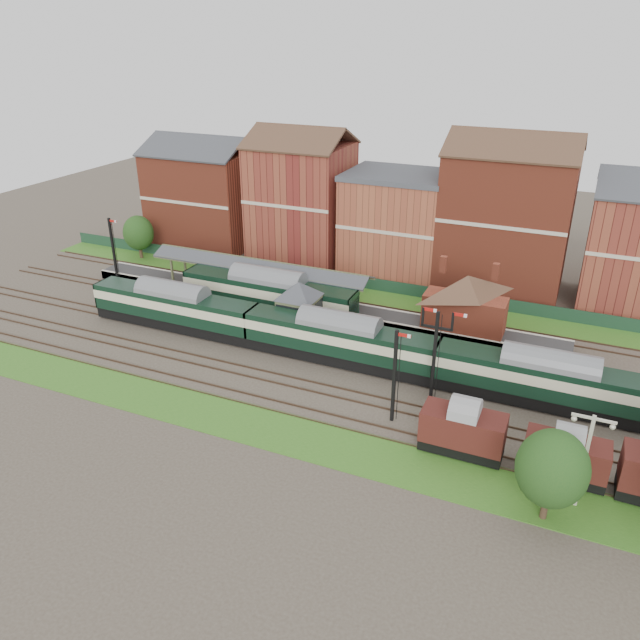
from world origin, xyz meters
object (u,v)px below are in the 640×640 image
at_px(platform_railcar, 268,294).
at_px(semaphore_bracket, 435,349).
at_px(signal_box, 299,308).
at_px(goods_van_a, 463,430).
at_px(dmu_train, 339,339).

bearing_deg(platform_railcar, semaphore_bracket, -24.00).
relative_size(signal_box, semaphore_bracket, 0.73).
distance_m(semaphore_bracket, platform_railcar, 22.22).
xyz_separation_m(platform_railcar, goods_van_a, (24.08, -15.50, -0.56)).
xyz_separation_m(signal_box, goods_van_a, (18.91, -12.25, -1.13)).
relative_size(signal_box, dmu_train, 0.11).
bearing_deg(dmu_train, platform_railcar, 148.87).
bearing_deg(platform_railcar, goods_van_a, -32.77).
distance_m(dmu_train, platform_railcar, 12.57).
relative_size(dmu_train, platform_railcar, 2.81).
distance_m(platform_railcar, goods_van_a, 28.65).
bearing_deg(platform_railcar, signal_box, -32.12).
bearing_deg(signal_box, semaphore_bracket, -20.92).
xyz_separation_m(dmu_train, platform_railcar, (-10.76, 6.50, 0.16)).
xyz_separation_m(signal_box, dmu_train, (5.59, -3.25, -0.73)).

